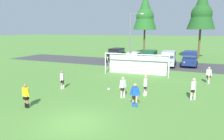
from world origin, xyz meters
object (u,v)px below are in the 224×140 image
at_px(player_midfield_center, 145,86).
at_px(player_winger_right, 62,80).
at_px(soccer_ball, 109,89).
at_px(parked_car_slot_center_left, 149,57).
at_px(player_defender_far, 135,95).
at_px(player_winger_left, 123,87).
at_px(player_striker_near, 193,89).
at_px(referee, 26,96).
at_px(parked_car_slot_far_left, 116,54).
at_px(soccer_goal, 137,64).
at_px(parked_car_slot_center, 168,58).
at_px(parked_car_slot_left, 134,57).
at_px(player_trailing_back, 209,75).
at_px(street_lamp, 131,40).
at_px(parked_car_slot_center_right, 190,58).

distance_m(player_midfield_center, player_winger_right, 7.31).
xyz_separation_m(soccer_ball, parked_car_slot_center_left, (0.02, 15.02, 1.00)).
xyz_separation_m(player_defender_far, parked_car_slot_center_left, (-3.19, 17.88, 0.29)).
relative_size(player_winger_left, parked_car_slot_center_left, 0.36).
bearing_deg(player_striker_near, referee, -148.73).
bearing_deg(player_midfield_center, parked_car_slot_far_left, 118.83).
height_order(referee, player_defender_far, same).
relative_size(soccer_goal, parked_car_slot_center, 1.60).
bearing_deg(player_defender_far, player_midfield_center, 89.05).
relative_size(player_striker_near, parked_car_slot_left, 0.38).
height_order(player_trailing_back, parked_car_slot_far_left, parked_car_slot_far_left).
relative_size(parked_car_slot_left, parked_car_slot_center_left, 0.94).
distance_m(player_winger_right, parked_car_slot_far_left, 17.86).
bearing_deg(street_lamp, parked_car_slot_far_left, 129.87).
height_order(player_midfield_center, player_winger_right, same).
distance_m(player_defender_far, parked_car_slot_left, 19.63).
bearing_deg(soccer_goal, parked_car_slot_center_right, 58.14).
height_order(parked_car_slot_left, parked_car_slot_center_right, parked_car_slot_center_right).
height_order(referee, parked_car_slot_left, parked_car_slot_left).
height_order(player_trailing_back, street_lamp, street_lamp).
bearing_deg(street_lamp, referee, -95.37).
xyz_separation_m(player_midfield_center, player_defender_far, (-0.04, -2.67, 0.00)).
bearing_deg(player_midfield_center, player_defender_far, -90.95).
distance_m(player_striker_near, parked_car_slot_far_left, 20.75).
bearing_deg(soccer_goal, parked_car_slot_far_left, 124.57).
bearing_deg(soccer_ball, parked_car_slot_center_left, 89.94).
relative_size(parked_car_slot_left, parked_car_slot_center_right, 0.94).
bearing_deg(parked_car_slot_center, referee, -106.69).
distance_m(parked_car_slot_left, parked_car_slot_center_left, 2.85).
relative_size(player_striker_near, parked_car_slot_center, 0.35).
bearing_deg(player_striker_near, player_midfield_center, -172.25).
bearing_deg(parked_car_slot_far_left, parked_car_slot_center_right, -2.31).
height_order(player_winger_right, parked_car_slot_far_left, parked_car_slot_far_left).
bearing_deg(parked_car_slot_center_left, player_winger_right, -104.00).
relative_size(referee, parked_car_slot_center_left, 0.36).
bearing_deg(player_winger_left, player_trailing_back, 50.12).
bearing_deg(parked_car_slot_center, parked_car_slot_left, 170.19).
bearing_deg(street_lamp, soccer_ball, -81.35).
relative_size(soccer_ball, parked_car_slot_center_right, 0.05).
height_order(soccer_goal, player_trailing_back, soccer_goal).
bearing_deg(player_midfield_center, player_trailing_back, 53.07).
relative_size(parked_car_slot_center, parked_car_slot_center_right, 1.02).
relative_size(soccer_ball, referee, 0.13).
distance_m(parked_car_slot_center, parked_car_slot_center_right, 3.14).
bearing_deg(referee, parked_car_slot_center, 73.31).
bearing_deg(player_winger_left, player_winger_right, 177.88).
height_order(player_trailing_back, parked_car_slot_center_right, parked_car_slot_center_right).
distance_m(player_winger_right, parked_car_slot_center_right, 19.82).
height_order(player_defender_far, player_winger_left, same).
bearing_deg(player_defender_far, parked_car_slot_far_left, 115.30).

